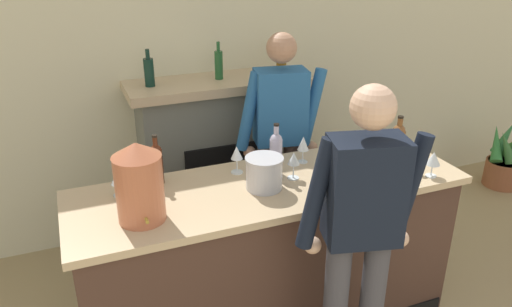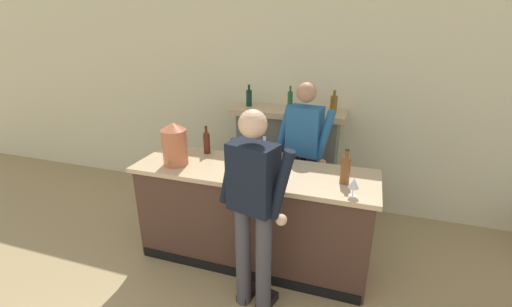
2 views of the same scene
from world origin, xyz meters
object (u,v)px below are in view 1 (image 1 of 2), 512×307
ice_bucket_steel (264,173)px  wine_bottle_rose_blush (398,142)px  fireplace_stone (219,157)px  wine_bottle_cabernet_heavy (276,152)px  wine_glass_by_dispenser (118,179)px  potted_plant_corner (505,161)px  person_customer (360,237)px  wine_bottle_riesling_slim (157,162)px  wine_glass_back_row (294,160)px  wine_glass_near_bucket (237,154)px  copper_dispenser (139,182)px  wine_glass_front_right (433,159)px  person_bartender (280,142)px  wine_glass_mid_counter (303,144)px

ice_bucket_steel → wine_bottle_rose_blush: wine_bottle_rose_blush is taller
fireplace_stone → wine_bottle_cabernet_heavy: size_ratio=4.98×
ice_bucket_steel → wine_bottle_cabernet_heavy: wine_bottle_cabernet_heavy is taller
wine_bottle_rose_blush → wine_glass_by_dispenser: (-1.69, 0.21, -0.04)m
ice_bucket_steel → wine_bottle_cabernet_heavy: (0.13, 0.14, 0.05)m
potted_plant_corner → person_customer: bearing=-150.8°
person_customer → wine_bottle_rose_blush: 0.89m
wine_bottle_riesling_slim → wine_glass_back_row: size_ratio=1.80×
wine_bottle_riesling_slim → wine_glass_near_bucket: 0.48m
fireplace_stone → ice_bucket_steel: fireplace_stone is taller
ice_bucket_steel → wine_bottle_rose_blush: bearing=0.2°
wine_glass_back_row → wine_bottle_cabernet_heavy: bearing=129.0°
potted_plant_corner → wine_bottle_riesling_slim: bearing=-169.5°
person_customer → wine_glass_by_dispenser: bearing=142.5°
copper_dispenser → wine_bottle_riesling_slim: bearing=67.0°
wine_bottle_rose_blush → wine_glass_front_right: (0.09, -0.24, -0.03)m
wine_bottle_riesling_slim → wine_bottle_cabernet_heavy: bearing=-12.0°
wine_bottle_rose_blush → wine_glass_back_row: bearing=176.2°
potted_plant_corner → wine_glass_front_right: (-2.03, -1.19, 0.86)m
person_bartender → wine_bottle_cabernet_heavy: size_ratio=5.40×
potted_plant_corner → wine_glass_mid_counter: (-2.66, -0.72, 0.87)m
wine_bottle_cabernet_heavy → wine_glass_front_right: 0.94m
copper_dispenser → wine_glass_mid_counter: 1.12m
fireplace_stone → person_customer: 1.85m
wine_glass_front_right → person_customer: bearing=-153.7°
copper_dispenser → wine_glass_back_row: 0.93m
wine_glass_front_right → wine_glass_back_row: 0.83m
wine_bottle_riesling_slim → wine_glass_back_row: (0.76, -0.24, -0.01)m
fireplace_stone → wine_glass_front_right: bearing=-58.9°
fireplace_stone → wine_glass_back_row: 1.26m
wine_glass_front_right → ice_bucket_steel: bearing=166.8°
wine_glass_mid_counter → wine_glass_near_bucket: wine_glass_mid_counter is taller
person_bartender → wine_bottle_cabernet_heavy: bearing=-116.8°
copper_dispenser → wine_glass_front_right: copper_dispenser is taller
copper_dispenser → potted_plant_corner: bearing=15.5°
ice_bucket_steel → wine_glass_back_row: (0.21, 0.05, 0.02)m
wine_glass_mid_counter → wine_glass_by_dispenser: (-1.15, -0.02, -0.02)m
wine_glass_front_right → wine_glass_near_bucket: size_ratio=0.91×
wine_glass_near_bucket → wine_glass_by_dispenser: bearing=-177.4°
wine_glass_front_right → wine_glass_back_row: wine_glass_back_row is taller
wine_bottle_rose_blush → wine_bottle_riesling_slim: 1.49m
person_bartender → wine_bottle_cabernet_heavy: 0.65m
wine_bottle_cabernet_heavy → wine_glass_mid_counter: wine_bottle_cabernet_heavy is taller
ice_bucket_steel → fireplace_stone: bearing=84.6°
wine_glass_mid_counter → wine_glass_by_dispenser: 1.15m
potted_plant_corner → wine_glass_near_bucket: (-3.10, -0.71, 0.87)m
potted_plant_corner → person_customer: (-2.76, -1.54, 0.71)m
person_bartender → wine_glass_near_bucket: bearing=-137.7°
person_bartender → ice_bucket_steel: bearing=-120.8°
person_customer → wine_glass_mid_counter: (0.09, 0.83, 0.16)m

